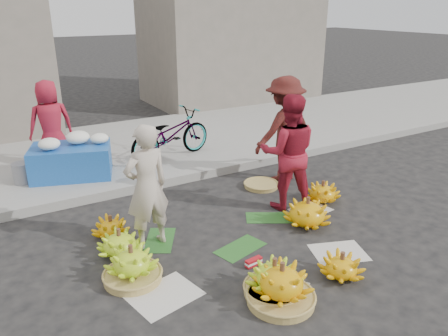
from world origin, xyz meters
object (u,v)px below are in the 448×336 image
flower_table (72,159)px  banana_bunch_0 (132,265)px  vendor_cream (147,187)px  bicycle (171,134)px  banana_bunch_4 (307,212)px

flower_table → banana_bunch_0: bearing=-73.2°
banana_bunch_0 → flower_table: bearing=88.5°
banana_bunch_0 → vendor_cream: (0.46, 0.64, 0.60)m
flower_table → bicycle: (1.84, 0.03, 0.15)m
banana_bunch_0 → flower_table: (0.08, 3.25, 0.24)m
banana_bunch_4 → flower_table: (-2.45, 3.21, 0.24)m
banana_bunch_4 → bicycle: 3.32m
banana_bunch_4 → vendor_cream: vendor_cream is taller
banana_bunch_4 → vendor_cream: (-2.08, 0.60, 0.61)m
banana_bunch_4 → bicycle: size_ratio=0.42×
banana_bunch_0 → flower_table: 3.26m
bicycle → banana_bunch_4: bearing=178.2°
banana_bunch_0 → vendor_cream: size_ratio=0.46×
banana_bunch_4 → bicycle: bicycle is taller
banana_bunch_0 → bicycle: (1.92, 3.28, 0.39)m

